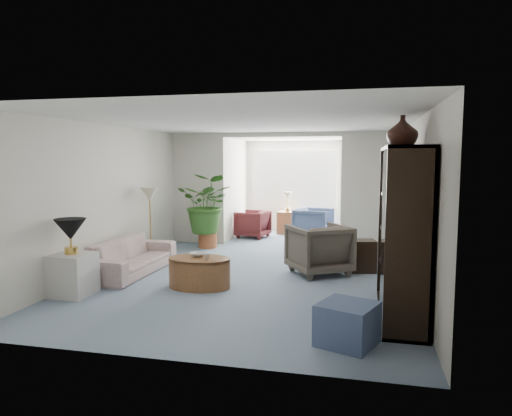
% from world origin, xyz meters
% --- Properties ---
extents(floor, '(6.00, 6.00, 0.00)m').
position_xyz_m(floor, '(0.00, 0.00, 0.00)').
color(floor, '#7F93A7').
rests_on(floor, ground).
extents(sunroom_floor, '(2.60, 2.60, 0.00)m').
position_xyz_m(sunroom_floor, '(0.00, 4.10, 0.00)').
color(sunroom_floor, '#7F93A7').
rests_on(sunroom_floor, ground).
extents(back_pier_left, '(1.20, 0.12, 2.50)m').
position_xyz_m(back_pier_left, '(-1.90, 3.00, 1.25)').
color(back_pier_left, silver).
rests_on(back_pier_left, ground).
extents(back_pier_right, '(1.20, 0.12, 2.50)m').
position_xyz_m(back_pier_right, '(1.90, 3.00, 1.25)').
color(back_pier_right, silver).
rests_on(back_pier_right, ground).
extents(back_header, '(2.60, 0.12, 0.10)m').
position_xyz_m(back_header, '(0.00, 3.00, 2.45)').
color(back_header, silver).
rests_on(back_header, back_pier_left).
extents(window_pane, '(2.20, 0.02, 1.50)m').
position_xyz_m(window_pane, '(0.00, 5.18, 1.40)').
color(window_pane, white).
extents(window_blinds, '(2.20, 0.02, 1.50)m').
position_xyz_m(window_blinds, '(0.00, 5.15, 1.40)').
color(window_blinds, white).
extents(framed_picture, '(0.04, 0.50, 0.40)m').
position_xyz_m(framed_picture, '(2.46, -0.10, 1.70)').
color(framed_picture, beige).
extents(sofa, '(0.81, 1.99, 0.58)m').
position_xyz_m(sofa, '(-2.04, 0.05, 0.29)').
color(sofa, beige).
rests_on(sofa, ground).
extents(end_table, '(0.55, 0.55, 0.59)m').
position_xyz_m(end_table, '(-2.24, -1.30, 0.30)').
color(end_table, silver).
rests_on(end_table, ground).
extents(table_lamp, '(0.44, 0.44, 0.30)m').
position_xyz_m(table_lamp, '(-2.24, -1.30, 0.94)').
color(table_lamp, black).
rests_on(table_lamp, end_table).
extents(floor_lamp, '(0.36, 0.36, 0.28)m').
position_xyz_m(floor_lamp, '(-2.23, 1.19, 1.25)').
color(floor_lamp, beige).
rests_on(floor_lamp, ground).
extents(coffee_table, '(1.07, 1.07, 0.45)m').
position_xyz_m(coffee_table, '(-0.62, -0.52, 0.23)').
color(coffee_table, '#945735').
rests_on(coffee_table, ground).
extents(coffee_bowl, '(0.26, 0.26, 0.06)m').
position_xyz_m(coffee_bowl, '(-0.67, -0.42, 0.48)').
color(coffee_bowl, beige).
rests_on(coffee_bowl, coffee_table).
extents(coffee_cup, '(0.10, 0.10, 0.09)m').
position_xyz_m(coffee_cup, '(-0.47, -0.62, 0.49)').
color(coffee_cup, beige).
rests_on(coffee_cup, coffee_table).
extents(wingback_chair, '(1.25, 1.26, 0.84)m').
position_xyz_m(wingback_chair, '(1.05, 0.73, 0.42)').
color(wingback_chair, '#5F584B').
rests_on(wingback_chair, ground).
extents(side_table_dark, '(0.53, 0.46, 0.55)m').
position_xyz_m(side_table_dark, '(1.75, 1.03, 0.27)').
color(side_table_dark, black).
rests_on(side_table_dark, ground).
extents(entertainment_cabinet, '(0.50, 1.87, 2.07)m').
position_xyz_m(entertainment_cabinet, '(2.23, -1.15, 1.04)').
color(entertainment_cabinet, black).
rests_on(entertainment_cabinet, ground).
extents(cabinet_urn, '(0.40, 0.40, 0.41)m').
position_xyz_m(cabinet_urn, '(2.23, -0.65, 2.28)').
color(cabinet_urn, black).
rests_on(cabinet_urn, entertainment_cabinet).
extents(ottoman, '(0.71, 0.71, 0.44)m').
position_xyz_m(ottoman, '(1.62, -2.21, 0.22)').
color(ottoman, '#4A5C7F').
rests_on(ottoman, ground).
extents(plant_pot, '(0.40, 0.40, 0.32)m').
position_xyz_m(plant_pot, '(-1.51, 2.49, 0.16)').
color(plant_pot, '#9C512D').
rests_on(plant_pot, ground).
extents(house_plant, '(1.16, 1.01, 1.29)m').
position_xyz_m(house_plant, '(-1.51, 2.49, 0.96)').
color(house_plant, '#305F20').
rests_on(house_plant, plant_pot).
extents(sunroom_chair_blue, '(0.98, 0.96, 0.76)m').
position_xyz_m(sunroom_chair_blue, '(0.64, 3.98, 0.38)').
color(sunroom_chair_blue, '#4A5C7F').
rests_on(sunroom_chair_blue, ground).
extents(sunroom_chair_maroon, '(0.86, 0.84, 0.67)m').
position_xyz_m(sunroom_chair_maroon, '(-0.86, 3.98, 0.33)').
color(sunroom_chair_maroon, '#5B1F23').
rests_on(sunroom_chair_maroon, ground).
extents(sunroom_table, '(0.53, 0.45, 0.57)m').
position_xyz_m(sunroom_table, '(-0.11, 4.73, 0.29)').
color(sunroom_table, '#945735').
rests_on(sunroom_table, ground).
extents(shelf_clutter, '(0.30, 1.25, 1.06)m').
position_xyz_m(shelf_clutter, '(2.18, -1.31, 1.20)').
color(shelf_clutter, black).
rests_on(shelf_clutter, entertainment_cabinet).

